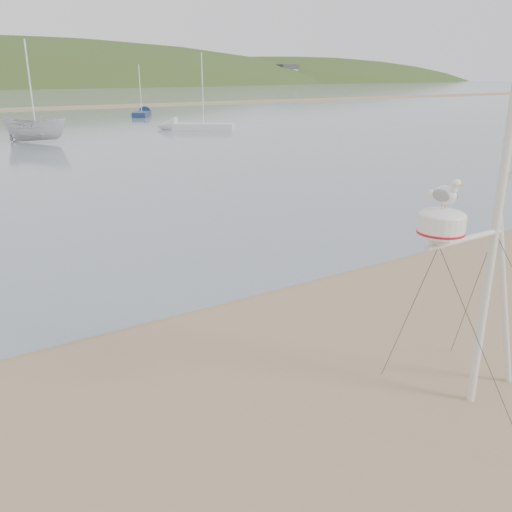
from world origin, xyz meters
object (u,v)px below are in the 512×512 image
mast_rig (483,321)px  sailboat_blue_far (144,113)px  boat_white (33,108)px  sailboat_white_near (184,126)px

mast_rig → sailboat_blue_far: bearing=72.4°
mast_rig → sailboat_blue_far: 55.20m
mast_rig → boat_white: (1.77, 34.13, 0.99)m
boat_white → sailboat_blue_far: size_ratio=0.79×
mast_rig → sailboat_white_near: size_ratio=0.82×
mast_rig → sailboat_blue_far: size_ratio=0.93×
mast_rig → sailboat_white_near: 38.92m
sailboat_white_near → sailboat_blue_far: sailboat_white_near is taller
sailboat_white_near → sailboat_blue_far: 16.44m
boat_white → sailboat_white_near: (11.78, 2.34, -1.93)m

